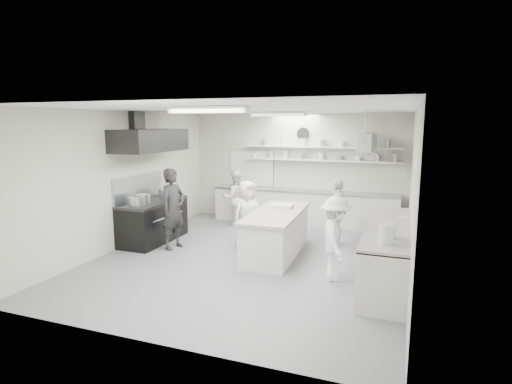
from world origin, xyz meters
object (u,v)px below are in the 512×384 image
(stove, at_px, (153,222))
(back_counter, at_px, (303,208))
(right_counter, at_px, (387,253))
(cook_back, at_px, (235,198))
(prep_island, at_px, (276,234))
(cook_stove, at_px, (173,209))

(stove, xyz_separation_m, back_counter, (2.90, 2.80, 0.01))
(right_counter, xyz_separation_m, cook_back, (-4.06, 2.70, 0.28))
(back_counter, bearing_deg, cook_back, -157.65)
(prep_island, distance_m, cook_back, 2.76)
(stove, relative_size, prep_island, 0.76)
(stove, bearing_deg, cook_stove, -23.09)
(prep_island, xyz_separation_m, cook_back, (-1.81, 2.06, 0.31))
(right_counter, distance_m, cook_stove, 4.54)
(prep_island, bearing_deg, right_counter, -17.99)
(back_counter, distance_m, prep_island, 2.77)
(right_counter, relative_size, prep_island, 1.40)
(back_counter, relative_size, prep_island, 2.12)
(right_counter, distance_m, cook_back, 4.88)
(back_counter, distance_m, right_counter, 4.13)
(cook_stove, bearing_deg, prep_island, -69.34)
(back_counter, height_order, right_counter, right_counter)
(back_counter, relative_size, right_counter, 1.52)
(cook_stove, relative_size, cook_back, 1.18)
(back_counter, bearing_deg, stove, -136.01)
(back_counter, xyz_separation_m, cook_back, (-1.71, -0.70, 0.29))
(cook_stove, bearing_deg, right_counter, -81.73)
(stove, distance_m, cook_stove, 0.92)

